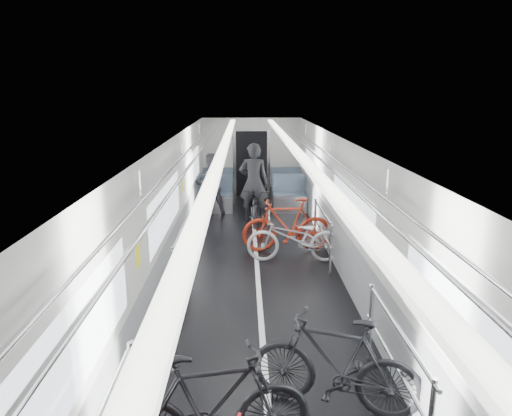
{
  "coord_description": "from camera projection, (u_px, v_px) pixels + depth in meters",
  "views": [
    {
      "loc": [
        -0.23,
        -7.02,
        3.22
      ],
      "look_at": [
        0.0,
        1.68,
        0.96
      ],
      "focal_mm": 32.0,
      "sensor_mm": 36.0,
      "label": 1
    }
  ],
  "objects": [
    {
      "name": "person_standing",
      "position": [
        254.0,
        183.0,
        11.3
      ],
      "size": [
        0.77,
        0.56,
        1.98
      ],
      "primitive_type": "imported",
      "rotation": [
        0.0,
        0.0,
        3.02
      ],
      "color": "black",
      "rests_on": "floor"
    },
    {
      "name": "bike_aisle",
      "position": [
        257.0,
        205.0,
        11.34
      ],
      "size": [
        0.78,
        1.77,
        0.9
      ],
      "primitive_type": "imported",
      "rotation": [
        0.0,
        0.0,
        -0.11
      ],
      "color": "black",
      "rests_on": "floor"
    },
    {
      "name": "car_shell",
      "position": [
        256.0,
        199.0,
        9.05
      ],
      "size": [
        3.02,
        14.01,
        2.41
      ],
      "color": "black",
      "rests_on": "ground"
    },
    {
      "name": "bike_left_mid",
      "position": [
        211.0,
        407.0,
        3.98
      ],
      "size": [
        1.85,
        0.81,
        1.08
      ],
      "primitive_type": "imported",
      "rotation": [
        0.0,
        0.0,
        1.74
      ],
      "color": "black",
      "rests_on": "floor"
    },
    {
      "name": "bike_right_far",
      "position": [
        287.0,
        225.0,
        9.26
      ],
      "size": [
        1.88,
        0.63,
        1.11
      ],
      "primitive_type": "imported",
      "rotation": [
        0.0,
        0.0,
        -1.51
      ],
      "color": "#A12613",
      "rests_on": "floor"
    },
    {
      "name": "bike_right_mid",
      "position": [
        295.0,
        238.0,
        8.7
      ],
      "size": [
        1.86,
        0.73,
        0.96
      ],
      "primitive_type": "imported",
      "rotation": [
        0.0,
        0.0,
        -1.62
      ],
      "color": "#AEAFB3",
      "rests_on": "floor"
    },
    {
      "name": "person_seated",
      "position": [
        211.0,
        184.0,
        11.98
      ],
      "size": [
        0.93,
        0.81,
        1.63
      ],
      "primitive_type": "imported",
      "rotation": [
        0.0,
        0.0,
        3.42
      ],
      "color": "#343039",
      "rests_on": "floor"
    },
    {
      "name": "bike_right_near",
      "position": [
        336.0,
        363.0,
        4.63
      ],
      "size": [
        1.82,
        1.04,
        1.05
      ],
      "primitive_type": "imported",
      "rotation": [
        0.0,
        0.0,
        -1.9
      ],
      "color": "black",
      "rests_on": "floor"
    }
  ]
}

